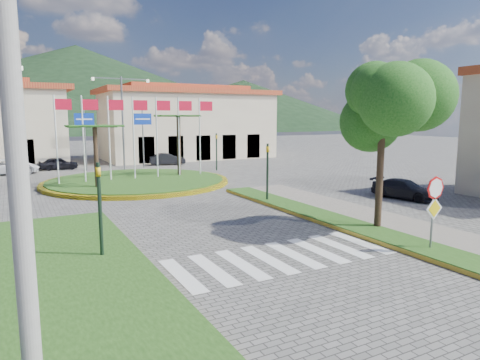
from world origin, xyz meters
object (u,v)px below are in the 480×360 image
deciduous_tree (383,102)px  car_dark_b (167,159)px  white_van (9,167)px  stop_sign (434,201)px  utility_pole (14,125)px  car_side_right (404,189)px  roundabout_island (137,181)px  car_dark_a (59,163)px

deciduous_tree → car_dark_b: bearing=89.7°
deciduous_tree → white_van: deciduous_tree is taller
stop_sign → car_dark_b: stop_sign is taller
deciduous_tree → white_van: bearing=116.7°
utility_pole → stop_sign: bearing=9.0°
car_side_right → deciduous_tree: bearing=-160.9°
utility_pole → car_dark_b: bearing=67.8°
roundabout_island → deciduous_tree: deciduous_tree is taller
roundabout_island → stop_sign: (4.90, -20.04, 1.61)m
deciduous_tree → utility_pole: utility_pole is taller
stop_sign → car_side_right: (7.10, 7.34, -1.25)m
car_dark_b → car_side_right: size_ratio=0.91×
stop_sign → car_dark_b: 30.22m
white_van → stop_sign: bearing=-161.7°
roundabout_island → stop_sign: 20.69m
roundabout_island → car_dark_b: 11.60m
car_dark_a → car_dark_b: 9.70m
roundabout_island → utility_pole: (-7.50, -22.00, 4.32)m
roundabout_island → white_van: size_ratio=2.83×
white_van → car_dark_a: (3.85, 1.50, -0.08)m
stop_sign → car_side_right: bearing=46.0°
roundabout_island → car_dark_a: size_ratio=3.96×
roundabout_island → stop_sign: roundabout_island is taller
utility_pole → car_dark_b: size_ratio=2.64×
car_dark_b → stop_sign: bearing=-170.4°
white_van → car_dark_a: size_ratio=1.40×
stop_sign → deciduous_tree: 4.59m
stop_sign → car_side_right: stop_sign is taller
car_dark_b → car_side_right: bearing=-153.4°
deciduous_tree → utility_pole: bearing=-159.0°
deciduous_tree → car_side_right: 9.07m
deciduous_tree → car_dark_a: size_ratio=2.12×
roundabout_island → car_dark_a: bearing=110.1°
white_van → roundabout_island: bearing=-145.5°
car_dark_a → deciduous_tree: bearing=-161.0°
car_side_right → car_dark_a: bearing=109.6°
deciduous_tree → car_dark_b: size_ratio=2.00×
roundabout_island → white_van: 12.40m
roundabout_island → car_side_right: size_ratio=3.41×
car_side_right → car_dark_b: bearing=91.2°
stop_sign → car_dark_a: bearing=106.0°
roundabout_island → car_dark_b: (5.61, 10.15, 0.38)m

